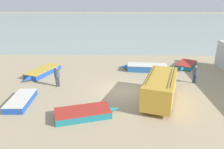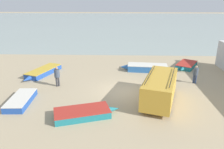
% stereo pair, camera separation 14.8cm
% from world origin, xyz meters
% --- Properties ---
extents(ground_plane, '(200.00, 200.00, 0.00)m').
position_xyz_m(ground_plane, '(0.00, 0.00, 0.00)').
color(ground_plane, tan).
extents(sea_water, '(120.00, 80.00, 0.01)m').
position_xyz_m(sea_water, '(0.00, 52.00, 0.00)').
color(sea_water, '#99A89E').
rests_on(sea_water, ground_plane).
extents(parked_van, '(3.51, 5.70, 2.13)m').
position_xyz_m(parked_van, '(2.65, -1.76, 1.11)').
color(parked_van, gold).
rests_on(parked_van, ground_plane).
extents(fishing_rowboat_0, '(2.85, 5.09, 0.54)m').
position_xyz_m(fishing_rowboat_0, '(-8.23, 4.04, 0.27)').
color(fishing_rowboat_0, '#234CA3').
rests_on(fishing_rowboat_0, ground_plane).
extents(fishing_rowboat_1, '(3.06, 3.84, 0.49)m').
position_xyz_m(fishing_rowboat_1, '(7.14, 6.89, 0.25)').
color(fishing_rowboat_1, '#1E757F').
rests_on(fishing_rowboat_1, ground_plane).
extents(fishing_rowboat_2, '(5.11, 1.99, 0.68)m').
position_xyz_m(fishing_rowboat_2, '(2.43, 5.53, 0.34)').
color(fishing_rowboat_2, '#2D66AD').
rests_on(fishing_rowboat_2, ground_plane).
extents(fishing_rowboat_3, '(4.50, 2.70, 0.49)m').
position_xyz_m(fishing_rowboat_3, '(-2.74, -4.15, 0.25)').
color(fishing_rowboat_3, '#1E757F').
rests_on(fishing_rowboat_3, ground_plane).
extents(fishing_rowboat_4, '(1.57, 4.09, 0.50)m').
position_xyz_m(fishing_rowboat_4, '(-7.71, -2.32, 0.25)').
color(fishing_rowboat_4, '#234CA3').
rests_on(fishing_rowboat_4, ground_plane).
extents(fisherman_0, '(0.47, 0.47, 1.79)m').
position_xyz_m(fisherman_0, '(-5.84, 0.94, 1.07)').
color(fisherman_0, '#38383D').
rests_on(fisherman_0, ground_plane).
extents(fisherman_1, '(0.44, 0.44, 1.69)m').
position_xyz_m(fisherman_1, '(6.51, 2.05, 1.01)').
color(fisherman_1, navy).
rests_on(fisherman_1, ground_plane).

